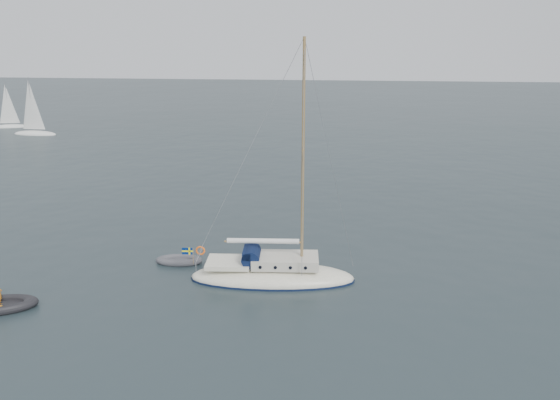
# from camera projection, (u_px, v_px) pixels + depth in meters

# --- Properties ---
(ground) EXTENTS (300.00, 300.00, 0.00)m
(ground) POSITION_uv_depth(u_px,v_px,m) (268.00, 262.00, 33.41)
(ground) COLOR black
(ground) RESTS_ON ground
(sailboat) EXTENTS (9.75, 2.92, 13.89)m
(sailboat) POSITION_uv_depth(u_px,v_px,m) (272.00, 263.00, 30.65)
(sailboat) COLOR white
(sailboat) RESTS_ON ground
(dinghy) EXTENTS (2.86, 1.29, 0.41)m
(dinghy) POSITION_uv_depth(u_px,v_px,m) (179.00, 260.00, 33.24)
(dinghy) COLOR #45454A
(dinghy) RESTS_ON ground
(distant_yacht_a) EXTENTS (5.42, 2.89, 7.18)m
(distant_yacht_a) POSITION_uv_depth(u_px,v_px,m) (8.00, 107.00, 82.70)
(distant_yacht_a) COLOR silver
(distant_yacht_a) RESTS_ON ground
(distant_yacht_c) EXTENTS (6.36, 3.39, 8.43)m
(distant_yacht_c) POSITION_uv_depth(u_px,v_px,m) (32.00, 109.00, 76.37)
(distant_yacht_c) COLOR silver
(distant_yacht_c) RESTS_ON ground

